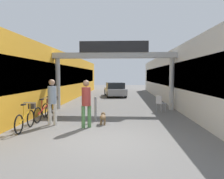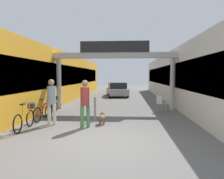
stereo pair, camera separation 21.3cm
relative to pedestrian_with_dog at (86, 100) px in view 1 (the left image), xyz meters
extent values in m
plane|color=#605E5B|center=(0.84, -1.55, -1.05)|extent=(80.00, 80.00, 0.00)
cube|color=gold|center=(-4.26, 9.45, 0.77)|extent=(3.00, 26.00, 3.63)
cube|color=black|center=(-2.78, 9.45, 0.95)|extent=(0.04, 23.40, 1.45)
cube|color=beige|center=(5.94, 9.45, 0.77)|extent=(3.00, 26.00, 3.63)
cube|color=black|center=(4.46, 9.45, 0.95)|extent=(0.04, 23.40, 1.45)
cylinder|color=#B2B2B2|center=(-2.51, 4.65, 0.45)|extent=(0.28, 0.28, 3.00)
cylinder|color=#B2B2B2|center=(4.19, 4.65, 0.45)|extent=(0.28, 0.28, 3.00)
cube|color=#B2B2B2|center=(0.84, 4.65, 2.11)|extent=(7.40, 0.44, 0.32)
cube|color=#232326|center=(0.84, 4.45, 2.59)|extent=(3.96, 0.10, 0.64)
cylinder|color=#4C7F47|center=(-0.11, -0.06, -0.62)|extent=(0.19, 0.19, 0.85)
cylinder|color=#4C7F47|center=(0.11, 0.06, -0.62)|extent=(0.19, 0.19, 0.85)
cylinder|color=#99332D|center=(0.00, 0.00, 0.15)|extent=(0.46, 0.46, 0.70)
sphere|color=#8C664C|center=(0.00, 0.00, 0.65)|extent=(0.32, 0.32, 0.24)
cylinder|color=silver|center=(-1.56, 0.43, -0.62)|extent=(0.16, 0.16, 0.85)
cylinder|color=silver|center=(-1.33, 0.39, -0.62)|extent=(0.16, 0.16, 0.85)
cylinder|color=#8C9EB2|center=(-1.45, 0.41, 0.16)|extent=(0.40, 0.40, 0.71)
sphere|color=tan|center=(-1.45, 0.41, 0.66)|extent=(0.28, 0.28, 0.24)
ellipsoid|color=brown|center=(0.57, 0.61, -0.76)|extent=(0.27, 0.57, 0.22)
sphere|color=brown|center=(0.56, 0.86, -0.68)|extent=(0.20, 0.20, 0.19)
sphere|color=white|center=(0.57, 0.77, -0.77)|extent=(0.14, 0.14, 0.13)
cylinder|color=brown|center=(0.49, 0.77, -0.96)|extent=(0.07, 0.07, 0.18)
cylinder|color=brown|center=(0.64, 0.78, -0.96)|extent=(0.07, 0.07, 0.18)
cylinder|color=brown|center=(0.51, 0.44, -0.96)|extent=(0.07, 0.07, 0.18)
cylinder|color=brown|center=(0.65, 0.44, -0.96)|extent=(0.07, 0.07, 0.18)
torus|color=black|center=(-2.16, -0.01, -0.71)|extent=(0.07, 0.67, 0.67)
torus|color=black|center=(-2.13, -1.03, -0.71)|extent=(0.07, 0.67, 0.67)
cube|color=gold|center=(-2.14, -0.52, -0.53)|extent=(0.06, 0.94, 0.34)
cylinder|color=gold|center=(-2.14, -0.64, -0.31)|extent=(0.03, 0.03, 0.42)
cube|color=black|center=(-2.14, -0.64, -0.09)|extent=(0.11, 0.22, 0.05)
cylinder|color=gold|center=(-2.15, -0.07, -0.33)|extent=(0.03, 0.03, 0.46)
cylinder|color=gray|center=(-2.15, -0.07, -0.09)|extent=(0.46, 0.04, 0.03)
cube|color=#332D28|center=(-2.16, 0.13, -0.25)|extent=(0.25, 0.21, 0.20)
torus|color=black|center=(-2.06, 1.70, -0.71)|extent=(0.12, 0.67, 0.67)
torus|color=black|center=(-2.17, 0.69, -0.71)|extent=(0.12, 0.67, 0.67)
cube|color=red|center=(-2.11, 1.20, -0.53)|extent=(0.14, 0.94, 0.34)
cylinder|color=red|center=(-2.13, 1.08, -0.31)|extent=(0.04, 0.04, 0.42)
cube|color=black|center=(-2.13, 1.08, -0.09)|extent=(0.12, 0.23, 0.05)
cylinder|color=red|center=(-2.06, 1.64, -0.33)|extent=(0.04, 0.04, 0.46)
cylinder|color=gray|center=(-2.06, 1.64, -0.09)|extent=(0.46, 0.08, 0.03)
cube|color=#332D28|center=(-2.04, 1.84, -0.25)|extent=(0.26, 0.23, 0.20)
torus|color=black|center=(-2.21, 2.95, -0.71)|extent=(0.11, 0.67, 0.67)
torus|color=black|center=(-2.30, 1.94, -0.71)|extent=(0.11, 0.67, 0.67)
cube|color=beige|center=(-2.26, 2.45, -0.53)|extent=(0.12, 0.94, 0.34)
cylinder|color=beige|center=(-2.27, 2.33, -0.31)|extent=(0.03, 0.03, 0.42)
cube|color=black|center=(-2.27, 2.33, -0.09)|extent=(0.12, 0.23, 0.05)
cylinder|color=beige|center=(-2.21, 2.89, -0.33)|extent=(0.03, 0.03, 0.46)
cylinder|color=gray|center=(-2.21, 2.89, -0.09)|extent=(0.46, 0.07, 0.03)
cube|color=#332D28|center=(-2.20, 3.09, -0.25)|extent=(0.26, 0.22, 0.20)
cylinder|color=gray|center=(0.19, 1.20, -0.55)|extent=(0.10, 0.10, 1.00)
sphere|color=gray|center=(0.19, 1.20, -0.02)|extent=(0.10, 0.10, 0.10)
cylinder|color=gray|center=(3.50, 4.14, -0.82)|extent=(0.04, 0.04, 0.45)
cylinder|color=gray|center=(3.71, 3.88, -0.82)|extent=(0.04, 0.04, 0.45)
cylinder|color=gray|center=(3.23, 3.93, -0.82)|extent=(0.04, 0.04, 0.45)
cylinder|color=gray|center=(3.45, 3.66, -0.82)|extent=(0.04, 0.04, 0.45)
cube|color=silver|center=(3.47, 3.90, -0.58)|extent=(0.56, 0.56, 0.04)
cube|color=silver|center=(3.33, 3.79, -0.36)|extent=(0.28, 0.34, 0.40)
cube|color=#99999E|center=(0.56, 12.82, -0.57)|extent=(2.38, 4.23, 0.60)
cube|color=#1E2328|center=(0.59, 12.67, 0.01)|extent=(1.91, 2.43, 0.55)
cylinder|color=black|center=(-0.46, 14.12, -0.75)|extent=(0.29, 0.62, 0.60)
cylinder|color=black|center=(1.11, 14.38, -0.75)|extent=(0.29, 0.62, 0.60)
cylinder|color=black|center=(0.01, 11.26, -0.75)|extent=(0.29, 0.62, 0.60)
cylinder|color=black|center=(1.58, 11.52, -0.75)|extent=(0.29, 0.62, 0.60)
camera|label=1|loc=(1.42, -8.13, 0.93)|focal=35.00mm
camera|label=2|loc=(1.63, -8.12, 0.93)|focal=35.00mm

